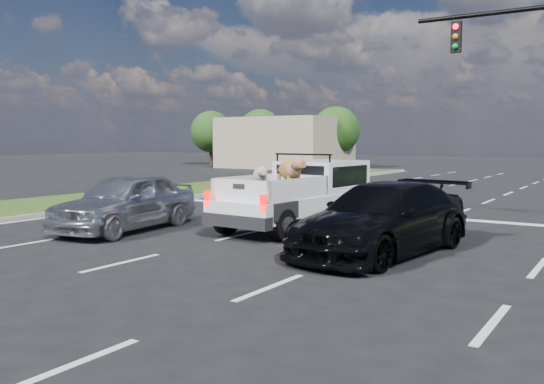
{
  "coord_description": "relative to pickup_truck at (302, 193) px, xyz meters",
  "views": [
    {
      "loc": [
        6.82,
        -7.8,
        2.42
      ],
      "look_at": [
        0.5,
        2.0,
        1.37
      ],
      "focal_mm": 38.0,
      "sensor_mm": 36.0,
      "label": 1
    }
  ],
  "objects": [
    {
      "name": "ground",
      "position": [
        1.12,
        -6.08,
        -0.97
      ],
      "size": [
        160.0,
        160.0,
        0.0
      ],
      "primitive_type": "plane",
      "color": "black",
      "rests_on": "ground"
    },
    {
      "name": "tree_far_b",
      "position": [
        -22.88,
        31.92,
        2.32
      ],
      "size": [
        4.2,
        4.2,
        5.4
      ],
      "color": "#332114",
      "rests_on": "ground"
    },
    {
      "name": "black_coupe",
      "position": [
        3.32,
        -2.35,
        -0.21
      ],
      "size": [
        2.83,
        5.46,
        1.51
      ],
      "primitive_type": "imported",
      "rotation": [
        0.0,
        0.0,
        -0.14
      ],
      "color": "black",
      "rests_on": "ground"
    },
    {
      "name": "grass_median_left",
      "position": [
        -10.38,
        -0.08,
        -0.92
      ],
      "size": [
        5.0,
        60.0,
        0.1
      ],
      "primitive_type": "cube",
      "color": "#244314",
      "rests_on": "ground"
    },
    {
      "name": "building_left",
      "position": [
        -18.88,
        29.92,
        1.23
      ],
      "size": [
        10.0,
        8.0,
        4.4
      ],
      "primitive_type": "cube",
      "color": "tan",
      "rests_on": "ground"
    },
    {
      "name": "silver_sedan",
      "position": [
        -3.7,
        -3.08,
        -0.19
      ],
      "size": [
        2.42,
        4.8,
        1.57
      ],
      "primitive_type": "imported",
      "rotation": [
        0.0,
        0.0,
        0.13
      ],
      "color": "#B6B8BD",
      "rests_on": "ground"
    },
    {
      "name": "curb_left",
      "position": [
        -7.93,
        -0.08,
        -0.9
      ],
      "size": [
        0.15,
        60.0,
        0.14
      ],
      "primitive_type": "cube",
      "color": "gray",
      "rests_on": "ground"
    },
    {
      "name": "road_markings",
      "position": [
        1.12,
        0.49,
        -0.96
      ],
      "size": [
        17.75,
        60.0,
        0.01
      ],
      "color": "silver",
      "rests_on": "ground"
    },
    {
      "name": "tree_far_a",
      "position": [
        -28.88,
        31.92,
        2.32
      ],
      "size": [
        4.2,
        4.2,
        5.4
      ],
      "color": "#332114",
      "rests_on": "ground"
    },
    {
      "name": "tree_far_c",
      "position": [
        -14.88,
        31.92,
        2.32
      ],
      "size": [
        4.2,
        4.2,
        5.4
      ],
      "color": "#332114",
      "rests_on": "ground"
    },
    {
      "name": "pickup_truck",
      "position": [
        0.0,
        0.0,
        0.0
      ],
      "size": [
        2.37,
        5.61,
        2.06
      ],
      "rotation": [
        0.0,
        0.0,
        -0.07
      ],
      "color": "black",
      "rests_on": "ground"
    }
  ]
}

